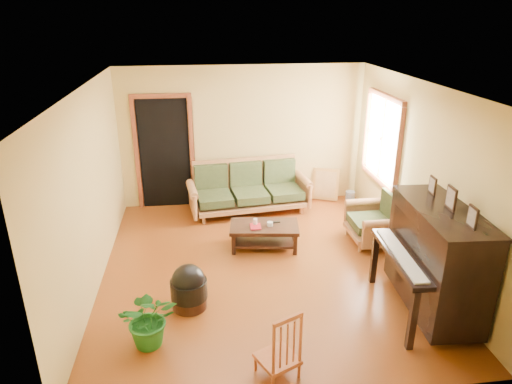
{
  "coord_description": "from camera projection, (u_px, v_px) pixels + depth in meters",
  "views": [
    {
      "loc": [
        -0.83,
        -5.72,
        3.48
      ],
      "look_at": [
        -0.05,
        0.2,
        1.1
      ],
      "focal_mm": 32.0,
      "sensor_mm": 36.0,
      "label": 1
    }
  ],
  "objects": [
    {
      "name": "floor",
      "position": [
        261.0,
        267.0,
        6.66
      ],
      "size": [
        5.0,
        5.0,
        0.0
      ],
      "primitive_type": "plane",
      "color": "#59260B",
      "rests_on": "ground"
    },
    {
      "name": "doorway",
      "position": [
        165.0,
        154.0,
        8.39
      ],
      "size": [
        1.08,
        0.16,
        2.05
      ],
      "primitive_type": "cube",
      "color": "black",
      "rests_on": "floor"
    },
    {
      "name": "window",
      "position": [
        382.0,
        139.0,
        7.57
      ],
      "size": [
        0.12,
        1.36,
        1.46
      ],
      "primitive_type": "cube",
      "color": "white",
      "rests_on": "right_wall"
    },
    {
      "name": "sofa",
      "position": [
        249.0,
        188.0,
        8.31
      ],
      "size": [
        2.26,
        1.15,
        0.93
      ],
      "primitive_type": "cube",
      "rotation": [
        0.0,
        0.0,
        0.11
      ],
      "color": "#966037",
      "rests_on": "floor"
    },
    {
      "name": "coffee_table",
      "position": [
        264.0,
        236.0,
        7.14
      ],
      "size": [
        1.12,
        0.71,
        0.38
      ],
      "primitive_type": "cube",
      "rotation": [
        0.0,
        0.0,
        -0.14
      ],
      "color": "black",
      "rests_on": "floor"
    },
    {
      "name": "armchair",
      "position": [
        373.0,
        217.0,
        7.22
      ],
      "size": [
        0.84,
        0.88,
        0.87
      ],
      "primitive_type": "cube",
      "rotation": [
        0.0,
        0.0,
        0.01
      ],
      "color": "#966037",
      "rests_on": "floor"
    },
    {
      "name": "piano",
      "position": [
        436.0,
        261.0,
        5.45
      ],
      "size": [
        1.01,
        1.61,
        1.38
      ],
      "primitive_type": "cube",
      "rotation": [
        0.0,
        0.0,
        -0.06
      ],
      "color": "black",
      "rests_on": "floor"
    },
    {
      "name": "footstool",
      "position": [
        189.0,
        292.0,
        5.69
      ],
      "size": [
        0.5,
        0.5,
        0.44
      ],
      "primitive_type": "cylinder",
      "rotation": [
        0.0,
        0.0,
        0.1
      ],
      "color": "black",
      "rests_on": "floor"
    },
    {
      "name": "red_chair",
      "position": [
        278.0,
        342.0,
        4.55
      ],
      "size": [
        0.51,
        0.53,
        0.8
      ],
      "primitive_type": "cube",
      "rotation": [
        0.0,
        0.0,
        0.44
      ],
      "color": "brown",
      "rests_on": "floor"
    },
    {
      "name": "leaning_frame",
      "position": [
        326.0,
        184.0,
        8.89
      ],
      "size": [
        0.5,
        0.3,
        0.66
      ],
      "primitive_type": "cube",
      "rotation": [
        0.0,
        0.0,
        -0.41
      ],
      "color": "#B5853C",
      "rests_on": "floor"
    },
    {
      "name": "ceramic_crock",
      "position": [
        350.0,
        197.0,
        8.85
      ],
      "size": [
        0.21,
        0.21,
        0.23
      ],
      "primitive_type": "cylinder",
      "rotation": [
        0.0,
        0.0,
        0.14
      ],
      "color": "#2F518D",
      "rests_on": "floor"
    },
    {
      "name": "potted_plant",
      "position": [
        150.0,
        318.0,
        5.0
      ],
      "size": [
        0.65,
        0.57,
        0.69
      ],
      "primitive_type": "imported",
      "rotation": [
        0.0,
        0.0,
        0.06
      ],
      "color": "#1A5C1C",
      "rests_on": "floor"
    },
    {
      "name": "book",
      "position": [
        250.0,
        227.0,
        6.99
      ],
      "size": [
        0.17,
        0.23,
        0.02
      ],
      "primitive_type": "imported",
      "rotation": [
        0.0,
        0.0,
        -0.05
      ],
      "color": "maroon",
      "rests_on": "coffee_table"
    },
    {
      "name": "candle",
      "position": [
        255.0,
        222.0,
        7.05
      ],
      "size": [
        0.08,
        0.08,
        0.11
      ],
      "primitive_type": "cylinder",
      "rotation": [
        0.0,
        0.0,
        0.25
      ],
      "color": "silver",
      "rests_on": "coffee_table"
    },
    {
      "name": "glass_jar",
      "position": [
        270.0,
        224.0,
        7.04
      ],
      "size": [
        0.11,
        0.11,
        0.06
      ],
      "primitive_type": "cylinder",
      "rotation": [
        0.0,
        0.0,
        -0.24
      ],
      "color": "silver",
      "rests_on": "coffee_table"
    },
    {
      "name": "remote",
      "position": [
        275.0,
        222.0,
        7.15
      ],
      "size": [
        0.17,
        0.06,
        0.02
      ],
      "primitive_type": "cube",
      "rotation": [
        0.0,
        0.0,
        0.11
      ],
      "color": "black",
      "rests_on": "coffee_table"
    }
  ]
}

